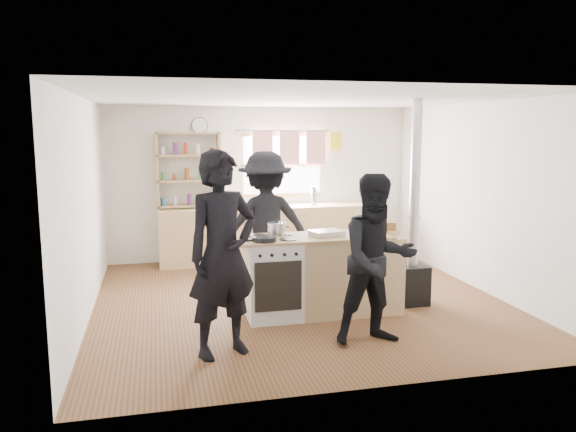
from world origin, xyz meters
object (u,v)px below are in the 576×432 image
object	(u,v)px
thermos	(314,196)
bread_board	(386,228)
person_far	(266,224)
cooking_island	(323,275)
flue_heater	(413,252)
roast_tray	(327,233)
person_near_right	(377,260)
skillet_greens	(264,239)
stockpot_counter	(362,225)
stockpot_stove	(277,229)
person_near_left	(223,255)

from	to	relation	value
thermos	bread_board	size ratio (longest dim) A/B	0.97
person_far	cooking_island	bearing A→B (deg)	117.89
bread_board	flue_heater	size ratio (longest dim) A/B	0.12
bread_board	cooking_island	bearing A→B (deg)	-178.08
roast_tray	person_near_right	distance (m)	1.00
cooking_island	roast_tray	world-z (taller)	roast_tray
cooking_island	bread_board	size ratio (longest dim) A/B	6.75
cooking_island	skillet_greens	bearing A→B (deg)	-166.18
stockpot_counter	cooking_island	bearing A→B (deg)	-174.75
roast_tray	bread_board	xyz separation A→B (m)	(0.75, 0.06, 0.02)
flue_heater	person_near_right	distance (m)	1.45
stockpot_stove	stockpot_counter	world-z (taller)	stockpot_counter
bread_board	person_near_left	world-z (taller)	person_near_left
skillet_greens	stockpot_counter	distance (m)	1.24
thermos	person_near_right	world-z (taller)	person_near_right
flue_heater	person_far	size ratio (longest dim) A/B	1.34
skillet_greens	stockpot_stove	distance (m)	0.34
roast_tray	bread_board	distance (m)	0.75
skillet_greens	stockpot_counter	world-z (taller)	stockpot_counter
cooking_island	person_near_left	world-z (taller)	person_near_left
roast_tray	flue_heater	distance (m)	1.20
person_near_right	bread_board	bearing A→B (deg)	60.64
thermos	skillet_greens	xyz separation A→B (m)	(-1.40, -2.95, -0.08)
flue_heater	person_far	bearing A→B (deg)	154.06
thermos	person_far	world-z (taller)	person_far
stockpot_counter	person_near_left	xyz separation A→B (m)	(-1.76, -0.99, -0.04)
thermos	skillet_greens	distance (m)	3.26
bread_board	person_far	distance (m)	1.56
skillet_greens	stockpot_counter	size ratio (longest dim) A/B	1.18
stockpot_counter	person_far	distance (m)	1.33
roast_tray	stockpot_stove	xyz separation A→B (m)	(-0.56, 0.13, 0.04)
thermos	person_near_left	world-z (taller)	person_near_left
skillet_greens	stockpot_stove	size ratio (longest dim) A/B	1.49
cooking_island	person_near_right	size ratio (longest dim) A/B	1.15
cooking_island	flue_heater	bearing A→B (deg)	5.10
cooking_island	thermos	bearing A→B (deg)	76.27
roast_tray	person_far	world-z (taller)	person_far
cooking_island	person_near_left	bearing A→B (deg)	-143.34
skillet_greens	thermos	bearing A→B (deg)	64.61
skillet_greens	cooking_island	bearing A→B (deg)	13.82
thermos	person_near_left	distance (m)	4.19
roast_tray	person_near_left	xyz separation A→B (m)	(-1.30, -0.91, 0.01)
roast_tray	person_near_right	xyz separation A→B (m)	(0.23, -0.96, -0.11)
stockpot_stove	person_near_right	xyz separation A→B (m)	(0.79, -1.09, -0.15)
cooking_island	skillet_greens	world-z (taller)	skillet_greens
person_near_left	stockpot_counter	bearing A→B (deg)	7.06
stockpot_counter	person_far	bearing A→B (deg)	138.56
stockpot_stove	flue_heater	size ratio (longest dim) A/B	0.09
stockpot_stove	person_far	bearing A→B (deg)	87.98
cooking_island	stockpot_counter	size ratio (longest dim) A/B	7.20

